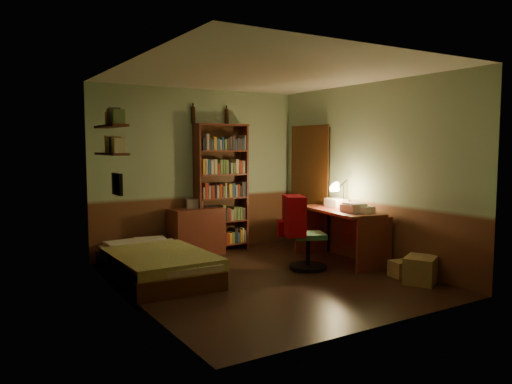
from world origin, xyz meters
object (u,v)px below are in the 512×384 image
mini_stereo (194,203)px  desk_lamp (344,187)px  desk (340,236)px  dresser (197,232)px  cardboard_box_a (421,270)px  bed (155,254)px  cardboard_box_b (402,269)px  bookshelf (222,188)px  office_chair (308,235)px

mini_stereo → desk_lamp: 2.34m
desk_lamp → desk: bearing=-138.5°
desk_lamp → dresser: bearing=146.4°
cardboard_box_a → dresser: bearing=119.9°
bed → cardboard_box_b: bed is taller
bookshelf → desk_lamp: bookshelf is taller
bookshelf → cardboard_box_a: 3.37m
bookshelf → cardboard_box_b: (1.23, -2.71, -0.92)m
bed → cardboard_box_b: size_ratio=6.72×
desk_lamp → cardboard_box_a: desk_lamp is taller
cardboard_box_a → cardboard_box_b: bearing=84.6°
bed → dresser: 1.39m
dresser → desk: size_ratio=0.57×
mini_stereo → desk_lamp: (1.77, -1.51, 0.28)m
desk → cardboard_box_b: desk is taller
bed → bookshelf: bearing=36.1°
desk → mini_stereo: bearing=141.3°
bed → desk_lamp: 2.95m
dresser → bookshelf: size_ratio=0.40×
mini_stereo → desk: size_ratio=0.18×
dresser → mini_stereo: 0.45m
office_chair → desk: bearing=33.8°
desk_lamp → cardboard_box_a: size_ratio=1.38×
bookshelf → cardboard_box_b: size_ratio=6.85×
desk → cardboard_box_a: bearing=-78.7°
bed → desk: (2.62, -0.60, 0.09)m
mini_stereo → cardboard_box_b: size_ratio=0.86×
mini_stereo → office_chair: size_ratio=0.27×
dresser → desk_lamp: size_ratio=1.35×
mini_stereo → cardboard_box_b: bearing=-45.4°
dresser → desk: 2.21m
bed → desk_lamp: size_ratio=3.30×
mini_stereo → bed: bearing=-121.6°
bed → mini_stereo: bearing=47.7°
desk → cardboard_box_a: size_ratio=3.28×
desk → office_chair: size_ratio=1.54×
bed → desk_lamp: (2.81, -0.45, 0.78)m
mini_stereo → cardboard_box_a: mini_stereo is taller
bed → cardboard_box_b: (2.74, -1.69, -0.19)m
dresser → mini_stereo: bearing=80.4°
bed → bookshelf: (1.51, 1.02, 0.73)m
dresser → cardboard_box_b: dresser is taller
desk → cardboard_box_a: desk is taller
cardboard_box_b → dresser: bearing=123.2°
bookshelf → cardboard_box_a: (1.20, -3.03, -0.86)m
bed → cardboard_box_a: 3.38m
mini_stereo → bookshelf: 0.53m
bookshelf → desk: 2.06m
bookshelf → desk: size_ratio=1.42×
dresser → cardboard_box_b: (1.72, -2.62, -0.26)m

